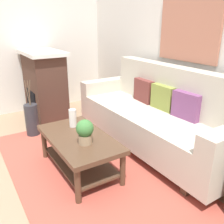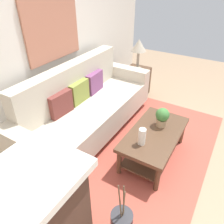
% 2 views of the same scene
% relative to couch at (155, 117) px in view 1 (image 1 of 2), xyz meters
% --- Properties ---
extents(ground_plane, '(8.92, 8.92, 0.00)m').
position_rel_couch_xyz_m(ground_plane, '(0.05, -1.51, -0.43)').
color(ground_plane, '#9E7F60').
extents(wall_back, '(4.92, 0.10, 2.70)m').
position_rel_couch_xyz_m(wall_back, '(0.05, 0.54, 0.92)').
color(wall_back, silver).
rests_on(wall_back, ground_plane).
extents(wall_left, '(0.10, 4.99, 2.70)m').
position_rel_couch_xyz_m(wall_left, '(-2.46, -1.01, 0.92)').
color(wall_left, silver).
rests_on(wall_left, ground_plane).
extents(area_rug, '(2.91, 1.60, 0.01)m').
position_rel_couch_xyz_m(area_rug, '(0.05, -1.01, -0.43)').
color(area_rug, '#B24C3D').
rests_on(area_rug, ground_plane).
extents(couch, '(2.47, 0.84, 1.08)m').
position_rel_couch_xyz_m(couch, '(0.00, 0.00, 0.00)').
color(couch, beige).
rests_on(couch, ground_plane).
extents(throw_pillow_maroon, '(0.37, 0.14, 0.32)m').
position_rel_couch_xyz_m(throw_pillow_maroon, '(-0.39, 0.12, 0.25)').
color(throw_pillow_maroon, brown).
rests_on(throw_pillow_maroon, couch).
extents(throw_pillow_olive, '(0.36, 0.12, 0.32)m').
position_rel_couch_xyz_m(throw_pillow_olive, '(0.00, 0.12, 0.25)').
color(throw_pillow_olive, olive).
rests_on(throw_pillow_olive, couch).
extents(throw_pillow_plum, '(0.37, 0.14, 0.32)m').
position_rel_couch_xyz_m(throw_pillow_plum, '(0.39, 0.12, 0.25)').
color(throw_pillow_plum, '#7A4270').
rests_on(throw_pillow_plum, couch).
extents(coffee_table, '(1.10, 0.60, 0.43)m').
position_rel_couch_xyz_m(coffee_table, '(-0.00, -1.10, -0.12)').
color(coffee_table, '#513826').
rests_on(coffee_table, ground_plane).
extents(tabletop_vase, '(0.09, 0.09, 0.22)m').
position_rel_couch_xyz_m(tabletop_vase, '(-0.29, -1.04, 0.11)').
color(tabletop_vase, white).
rests_on(tabletop_vase, coffee_table).
extents(potted_plant_tabletop, '(0.18, 0.18, 0.26)m').
position_rel_couch_xyz_m(potted_plant_tabletop, '(0.18, -1.11, 0.14)').
color(potted_plant_tabletop, tan).
rests_on(potted_plant_tabletop, coffee_table).
extents(fireplace, '(1.02, 0.58, 1.16)m').
position_rel_couch_xyz_m(fireplace, '(-1.86, -0.87, 0.15)').
color(fireplace, '#472D23').
rests_on(fireplace, ground_plane).
extents(floor_vase, '(0.19, 0.19, 0.48)m').
position_rel_couch_xyz_m(floor_vase, '(-1.24, -1.29, -0.19)').
color(floor_vase, '#2D2D33').
rests_on(floor_vase, ground_plane).
extents(floor_vase_branch_a, '(0.03, 0.01, 0.36)m').
position_rel_couch_xyz_m(floor_vase_branch_a, '(-1.22, -1.29, 0.23)').
color(floor_vase_branch_a, brown).
rests_on(floor_vase_branch_a, floor_vase).
extents(floor_vase_branch_b, '(0.02, 0.05, 0.36)m').
position_rel_couch_xyz_m(floor_vase_branch_b, '(-1.25, -1.28, 0.23)').
color(floor_vase_branch_b, brown).
rests_on(floor_vase_branch_b, floor_vase).
extents(floor_vase_branch_c, '(0.05, 0.04, 0.36)m').
position_rel_couch_xyz_m(floor_vase_branch_c, '(-1.25, -1.31, 0.23)').
color(floor_vase_branch_c, brown).
rests_on(floor_vase_branch_c, floor_vase).
extents(framed_painting, '(0.95, 0.03, 0.81)m').
position_rel_couch_xyz_m(framed_painting, '(-0.00, 0.47, 1.10)').
color(framed_painting, '#B77056').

